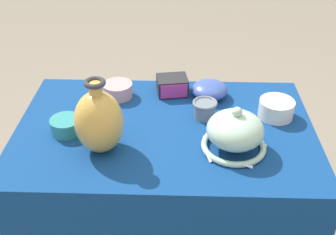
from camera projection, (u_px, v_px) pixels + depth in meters
name	position (u px, v px, depth m)	size (l,w,h in m)	color
display_table	(165.00, 147.00, 1.65)	(1.15, 0.74, 0.75)	#38383D
vase_tall_bulbous	(99.00, 121.00, 1.44)	(0.17, 0.17, 0.28)	gold
vase_dome_bell	(235.00, 133.00, 1.47)	(0.24, 0.24, 0.18)	#A8CCB7
mosaic_tile_box	(172.00, 85.00, 1.82)	(0.14, 0.13, 0.07)	#232328
bowl_shallow_cobalt	(210.00, 90.00, 1.79)	(0.15, 0.15, 0.07)	#3851A8
pot_squat_teal	(66.00, 126.00, 1.58)	(0.12, 0.12, 0.06)	teal
pot_squat_rose	(118.00, 90.00, 1.80)	(0.13, 0.13, 0.06)	#D19399
cup_wide_slate	(205.00, 109.00, 1.66)	(0.10, 0.10, 0.07)	slate
pot_squat_ivory	(276.00, 109.00, 1.66)	(0.14, 0.14, 0.07)	white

